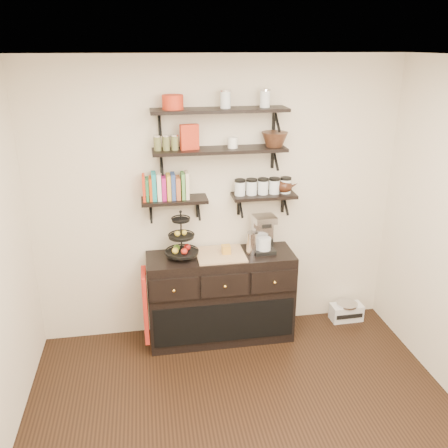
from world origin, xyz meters
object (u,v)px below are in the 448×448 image
sideboard (221,297)px  radio (346,311)px  coffee_maker (263,234)px  fruit_stand (182,243)px

sideboard → radio: sideboard is taller
sideboard → coffee_maker: bearing=3.5°
coffee_maker → sideboard: bearing=178.8°
sideboard → fruit_stand: 0.70m
sideboard → radio: (1.37, 0.08, -0.35)m
fruit_stand → radio: (1.74, 0.08, -0.96)m
sideboard → coffee_maker: 0.75m
sideboard → fruit_stand: size_ratio=3.12×
sideboard → coffee_maker: coffee_maker is taller
sideboard → radio: 1.42m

